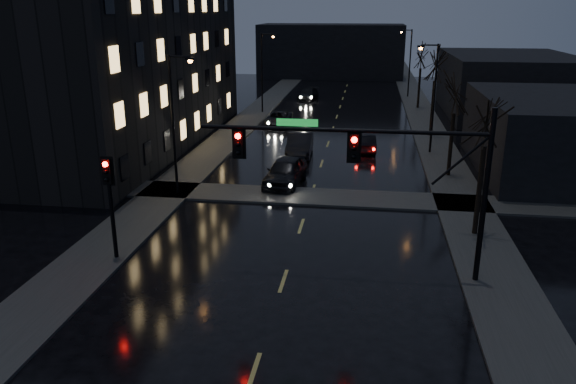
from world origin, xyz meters
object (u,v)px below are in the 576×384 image
(lead_car, at_px, (366,143))
(oncoming_car_d, at_px, (308,94))
(oncoming_car_a, at_px, (285,172))
(oncoming_car_c, at_px, (279,119))
(oncoming_car_b, at_px, (300,145))

(lead_car, bearing_deg, oncoming_car_d, -77.47)
(oncoming_car_a, bearing_deg, lead_car, 68.92)
(lead_car, bearing_deg, oncoming_car_c, -50.80)
(oncoming_car_c, bearing_deg, oncoming_car_b, -74.12)
(oncoming_car_d, height_order, lead_car, oncoming_car_d)
(oncoming_car_b, distance_m, oncoming_car_c, 11.18)
(oncoming_car_a, relative_size, oncoming_car_c, 1.06)
(oncoming_car_a, distance_m, oncoming_car_b, 7.31)
(oncoming_car_d, bearing_deg, oncoming_car_c, -86.45)
(oncoming_car_d, xyz_separation_m, lead_car, (7.05, -24.31, -0.00))
(oncoming_car_b, xyz_separation_m, lead_car, (4.81, 1.96, -0.15))
(oncoming_car_b, bearing_deg, lead_car, 19.92)
(oncoming_car_b, relative_size, oncoming_car_c, 1.06)
(oncoming_car_d, bearing_deg, lead_car, -66.49)
(oncoming_car_b, relative_size, lead_car, 1.23)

